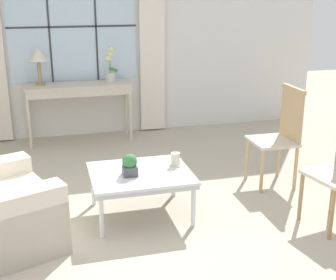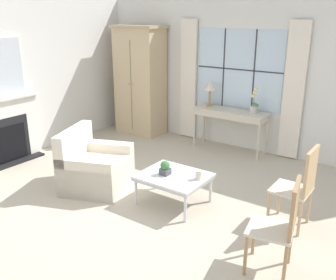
{
  "view_description": "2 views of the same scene",
  "coord_description": "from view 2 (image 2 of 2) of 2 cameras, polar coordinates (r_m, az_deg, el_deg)",
  "views": [
    {
      "loc": [
        -0.4,
        -3.54,
        2.01
      ],
      "look_at": [
        0.57,
        0.16,
        0.76
      ],
      "focal_mm": 50.0,
      "sensor_mm": 36.0,
      "label": 1
    },
    {
      "loc": [
        2.98,
        -3.55,
        2.51
      ],
      "look_at": [
        0.23,
        0.36,
        0.89
      ],
      "focal_mm": 40.0,
      "sensor_mm": 36.0,
      "label": 2
    }
  ],
  "objects": [
    {
      "name": "console_table",
      "position": [
        7.16,
        9.45,
        3.82
      ],
      "size": [
        1.41,
        0.45,
        0.79
      ],
      "color": "beige",
      "rests_on": "ground_plane"
    },
    {
      "name": "potted_orchid",
      "position": [
        6.95,
        12.93,
        5.35
      ],
      "size": [
        0.17,
        0.13,
        0.48
      ],
      "color": "#BCB7AD",
      "rests_on": "console_table"
    },
    {
      "name": "pillar_candle",
      "position": [
        4.97,
        4.64,
        -5.38
      ],
      "size": [
        0.12,
        0.12,
        0.14
      ],
      "color": "silver",
      "rests_on": "coffee_table"
    },
    {
      "name": "armchair_upholstered",
      "position": [
        5.76,
        -11.09,
        -4.28
      ],
      "size": [
        1.15,
        1.21,
        0.9
      ],
      "color": "beige",
      "rests_on": "ground_plane"
    },
    {
      "name": "wall_left",
      "position": [
        7.38,
        -20.28,
        8.93
      ],
      "size": [
        0.06,
        7.2,
        2.8
      ],
      "primitive_type": "cube",
      "color": "silver",
      "rests_on": "ground_plane"
    },
    {
      "name": "side_chair_wooden",
      "position": [
        4.75,
        19.51,
        -6.24
      ],
      "size": [
        0.44,
        0.44,
        1.05
      ],
      "color": "beige",
      "rests_on": "ground_plane"
    },
    {
      "name": "fireplace",
      "position": [
        7.06,
        -23.63,
        2.3
      ],
      "size": [
        0.34,
        1.31,
        2.16
      ],
      "color": "black",
      "rests_on": "ground_plane"
    },
    {
      "name": "ground_plane",
      "position": [
        5.27,
        -4.36,
        -9.8
      ],
      "size": [
        14.0,
        14.0,
        0.0
      ],
      "primitive_type": "plane",
      "color": "#B2A893"
    },
    {
      "name": "table_lamp",
      "position": [
        7.33,
        6.43,
        8.08
      ],
      "size": [
        0.25,
        0.25,
        0.5
      ],
      "color": "#9E7F47",
      "rests_on": "console_table"
    },
    {
      "name": "armoire",
      "position": [
        8.13,
        -4.27,
        9.03
      ],
      "size": [
        1.07,
        0.66,
        2.29
      ],
      "color": "tan",
      "rests_on": "ground_plane"
    },
    {
      "name": "wall_back_windowed",
      "position": [
        7.3,
        10.76,
        9.56
      ],
      "size": [
        7.2,
        0.14,
        2.8
      ],
      "color": "silver",
      "rests_on": "ground_plane"
    },
    {
      "name": "accent_chair_wooden",
      "position": [
        3.91,
        16.92,
        -11.86
      ],
      "size": [
        0.51,
        0.51,
        1.01
      ],
      "color": "beige",
      "rests_on": "ground_plane"
    },
    {
      "name": "coffee_table",
      "position": [
        5.13,
        0.86,
        -5.78
      ],
      "size": [
        0.9,
        0.75,
        0.43
      ],
      "color": "silver",
      "rests_on": "ground_plane"
    },
    {
      "name": "potted_plant_small",
      "position": [
        5.08,
        -0.44,
        -4.24
      ],
      "size": [
        0.13,
        0.13,
        0.2
      ],
      "color": "#4C4C51",
      "rests_on": "coffee_table"
    }
  ]
}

